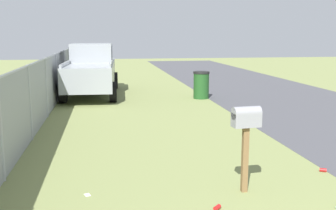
{
  "coord_description": "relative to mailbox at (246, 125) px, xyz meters",
  "views": [
    {
      "loc": [
        -0.98,
        2.32,
        2.47
      ],
      "look_at": [
        5.98,
        1.2,
        1.21
      ],
      "focal_mm": 42.48,
      "sensor_mm": 36.0,
      "label": 1
    }
  ],
  "objects": [
    {
      "name": "mailbox",
      "position": [
        0.0,
        0.0,
        0.0
      ],
      "size": [
        0.24,
        0.45,
        1.38
      ],
      "rotation": [
        0.0,
        0.0,
        0.09
      ],
      "color": "brown",
      "rests_on": "ground"
    },
    {
      "name": "litter_can_by_mailbox",
      "position": [
        -0.59,
        0.61,
        -1.06
      ],
      "size": [
        0.13,
        0.13,
        0.07
      ],
      "primitive_type": "cylinder",
      "rotation": [
        0.0,
        1.57,
        2.36
      ],
      "color": "red",
      "rests_on": "ground"
    },
    {
      "name": "litter_can_far_scatter",
      "position": [
        0.65,
        -1.74,
        -1.06
      ],
      "size": [
        0.12,
        0.14,
        0.07
      ],
      "primitive_type": "cylinder",
      "rotation": [
        0.0,
        1.57,
        4.22
      ],
      "color": "red",
      "rests_on": "ground"
    },
    {
      "name": "litter_wrapper_midfield_a",
      "position": [
        0.24,
        2.46,
        -1.09
      ],
      "size": [
        0.14,
        0.12,
        0.01
      ],
      "primitive_type": "cube",
      "rotation": [
        0.0,
        0.0,
        0.36
      ],
      "color": "silver",
      "rests_on": "ground"
    },
    {
      "name": "fence_section",
      "position": [
        5.15,
        3.9,
        -0.13
      ],
      "size": [
        19.04,
        0.07,
        1.79
      ],
      "color": "#9EA3A8",
      "rests_on": "ground"
    },
    {
      "name": "pickup_truck",
      "position": [
        10.98,
        2.67,
        0.01
      ],
      "size": [
        5.66,
        2.27,
        2.09
      ],
      "rotation": [
        0.0,
        0.0,
        -0.04
      ],
      "color": "#93999E",
      "rests_on": "ground"
    },
    {
      "name": "trash_bin",
      "position": [
        9.22,
        -1.56,
        -0.56
      ],
      "size": [
        0.63,
        0.63,
        1.05
      ],
      "color": "#1E4C1E",
      "rests_on": "ground"
    }
  ]
}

